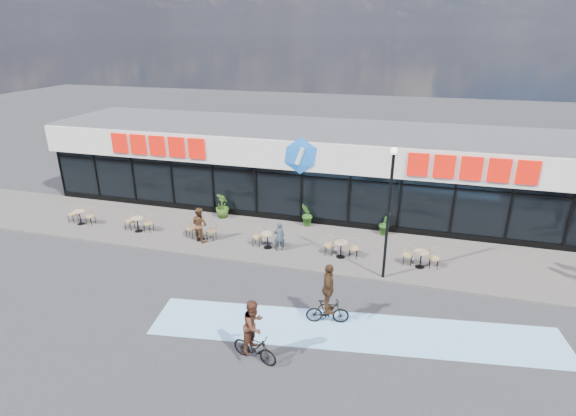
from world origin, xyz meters
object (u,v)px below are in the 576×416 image
(potted_plant_right, at_px, (385,223))
(potted_plant_left, at_px, (222,206))
(lamp_post, at_px, (389,204))
(potted_plant_mid, at_px, (307,215))
(patron_right, at_px, (200,224))
(patron_left, at_px, (279,236))
(cyclist_a, at_px, (328,298))
(bistro_set_0, at_px, (81,215))

(potted_plant_right, bearing_deg, potted_plant_left, -179.22)
(lamp_post, relative_size, potted_plant_mid, 4.34)
(lamp_post, distance_m, potted_plant_mid, 6.53)
(potted_plant_right, bearing_deg, patron_right, -159.68)
(potted_plant_mid, relative_size, potted_plant_right, 1.09)
(patron_left, bearing_deg, cyclist_a, 98.93)
(lamp_post, distance_m, potted_plant_left, 10.24)
(potted_plant_mid, bearing_deg, cyclist_a, -71.63)
(patron_left, distance_m, patron_right, 3.98)
(bistro_set_0, height_order, potted_plant_left, potted_plant_left)
(bistro_set_0, distance_m, patron_left, 10.96)
(lamp_post, bearing_deg, cyclist_a, -114.92)
(lamp_post, bearing_deg, potted_plant_left, 154.96)
(lamp_post, xyz_separation_m, cyclist_a, (-1.65, -3.56, -2.32))
(patron_left, xyz_separation_m, patron_right, (-3.98, -0.03, 0.15))
(lamp_post, relative_size, patron_left, 3.88)
(lamp_post, bearing_deg, potted_plant_mid, 135.10)
(potted_plant_right, bearing_deg, cyclist_a, -99.87)
(potted_plant_right, relative_size, cyclist_a, 0.50)
(patron_right, bearing_deg, potted_plant_right, -137.31)
(bistro_set_0, relative_size, patron_left, 1.09)
(lamp_post, xyz_separation_m, potted_plant_right, (-0.28, 4.31, -2.66))
(patron_left, bearing_deg, potted_plant_right, -170.44)
(potted_plant_mid, height_order, potted_plant_right, potted_plant_mid)
(patron_left, relative_size, cyclist_a, 0.61)
(lamp_post, bearing_deg, bistro_set_0, 175.04)
(cyclist_a, bearing_deg, patron_left, 123.87)
(bistro_set_0, bearing_deg, patron_left, -0.98)
(potted_plant_right, xyz_separation_m, patron_left, (-4.56, -3.13, 0.13))
(lamp_post, xyz_separation_m, patron_left, (-4.84, 1.18, -2.53))
(potted_plant_left, height_order, patron_right, patron_right)
(potted_plant_right, bearing_deg, bistro_set_0, -169.26)
(bistro_set_0, height_order, potted_plant_right, potted_plant_right)
(bistro_set_0, bearing_deg, potted_plant_left, 22.49)
(potted_plant_left, bearing_deg, potted_plant_mid, 0.37)
(lamp_post, relative_size, potted_plant_right, 4.72)
(patron_left, bearing_deg, potted_plant_mid, -126.08)
(patron_left, bearing_deg, patron_right, -24.51)
(potted_plant_left, xyz_separation_m, potted_plant_right, (8.70, 0.12, -0.07))
(lamp_post, xyz_separation_m, patron_right, (-8.82, 1.15, -2.38))
(potted_plant_mid, xyz_separation_m, patron_left, (-0.60, -3.04, 0.07))
(potted_plant_left, bearing_deg, cyclist_a, -46.63)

